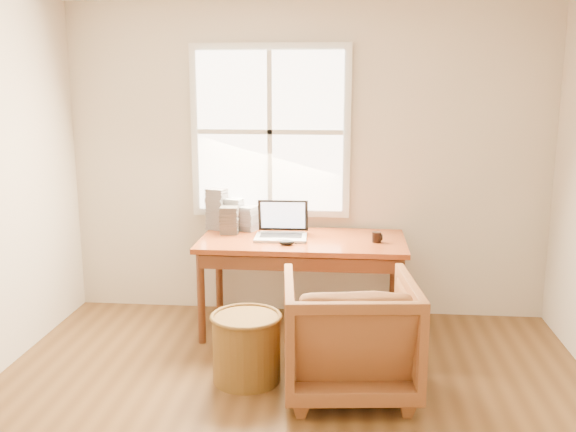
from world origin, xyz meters
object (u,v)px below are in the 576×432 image
object	(u,v)px
armchair	(349,334)
cd_stack_a	(234,214)
coffee_mug	(377,237)
laptop	(281,219)
desk	(302,241)
wicker_stool	(247,348)

from	to	relation	value
armchair	cd_stack_a	world-z (taller)	cd_stack_a
armchair	coffee_mug	distance (m)	1.06
coffee_mug	laptop	bearing A→B (deg)	-166.91
desk	laptop	bearing A→B (deg)	-172.07
coffee_mug	cd_stack_a	distance (m)	1.21
wicker_stool	desk	bearing A→B (deg)	71.93
coffee_mug	desk	bearing A→B (deg)	-169.98
armchair	coffee_mug	xyz separation A→B (m)	(0.20, 0.96, 0.41)
armchair	coffee_mug	bearing A→B (deg)	-107.98
armchair	laptop	bearing A→B (deg)	-67.47
laptop	coffee_mug	distance (m)	0.75
laptop	cd_stack_a	bearing A→B (deg)	142.66
wicker_stool	cd_stack_a	bearing A→B (deg)	103.26
wicker_stool	laptop	xyz separation A→B (m)	(0.13, 0.90, 0.69)
wicker_stool	laptop	distance (m)	1.14
armchair	coffee_mug	world-z (taller)	coffee_mug
cd_stack_a	coffee_mug	bearing A→B (deg)	-16.02
laptop	cd_stack_a	size ratio (longest dim) A/B	1.74
coffee_mug	armchair	bearing A→B (deg)	-86.26
armchair	cd_stack_a	xyz separation A→B (m)	(-0.96, 1.29, 0.50)
desk	cd_stack_a	xyz separation A→B (m)	(-0.59, 0.28, 0.15)
desk	coffee_mug	world-z (taller)	coffee_mug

